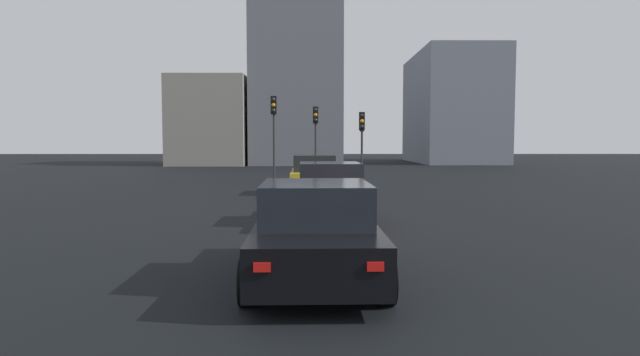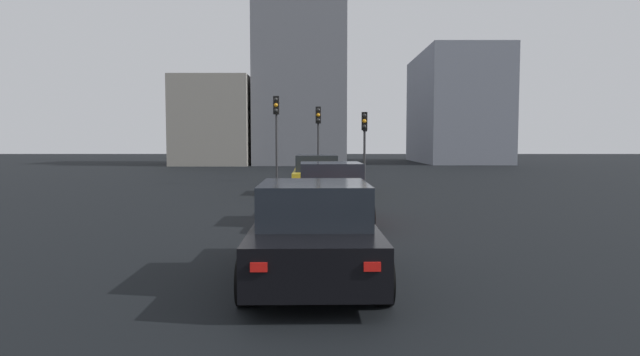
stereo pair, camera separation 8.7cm
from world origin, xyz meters
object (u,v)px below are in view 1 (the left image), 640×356
Objects in this scene: car_yellow_lead at (314,175)px; traffic_light_near_right at (316,128)px; traffic_light_near_left at (274,122)px; traffic_light_far_right at (362,134)px; car_black_third at (315,233)px; car_red_second at (330,194)px; traffic_light_far_left at (362,132)px.

car_yellow_lead is 1.20× the size of traffic_light_near_right.
traffic_light_near_left is 1.18× the size of traffic_light_far_right.
car_yellow_lead is at bearing -9.93° from traffic_light_far_right.
car_yellow_lead is 5.45m from traffic_light_near_left.
car_black_third is at bearing 179.26° from car_yellow_lead.
traffic_light_near_left is at bearing -42.53° from traffic_light_near_right.
car_red_second is at bearing 14.54° from traffic_light_near_left.
car_red_second is 1.19× the size of traffic_light_far_left.
traffic_light_near_left is (4.46, 2.03, 2.39)m from car_yellow_lead.
traffic_light_far_left is at bearing -8.27° from car_black_third.
car_black_third is at bearing 174.85° from car_red_second.
car_yellow_lead is at bearing 0.92° from traffic_light_near_right.
traffic_light_far_right reaches higher than traffic_light_far_left.
traffic_light_near_left is at bearing 23.37° from car_yellow_lead.
car_black_third is 18.65m from traffic_light_near_left.
car_black_third is at bearing 9.75° from traffic_light_near_left.
traffic_light_near_right is at bearing -1.11° from car_black_third.
traffic_light_far_right is at bearing -8.72° from car_red_second.
car_red_second is at bearing -4.44° from traffic_light_far_right.
traffic_light_near_right is 1.11× the size of traffic_light_far_left.
traffic_light_near_right is at bearing -125.77° from traffic_light_far_left.
car_yellow_lead is at bearing 1.55° from car_red_second.
car_black_third is 18.53m from traffic_light_far_left.
car_yellow_lead is 14.85m from traffic_light_far_right.
car_yellow_lead is at bearing -19.65° from traffic_light_far_left.
traffic_light_far_right is at bearing -176.36° from traffic_light_far_left.
car_yellow_lead is 1.29× the size of traffic_light_far_right.
car_red_second is 22.50m from traffic_light_far_right.
traffic_light_near_left is (12.34, 2.49, 2.39)m from car_red_second.
car_yellow_lead is 1.09× the size of traffic_light_near_left.
traffic_light_far_left is 10.02m from traffic_light_far_right.
traffic_light_far_left is at bearing -2.26° from traffic_light_far_right.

